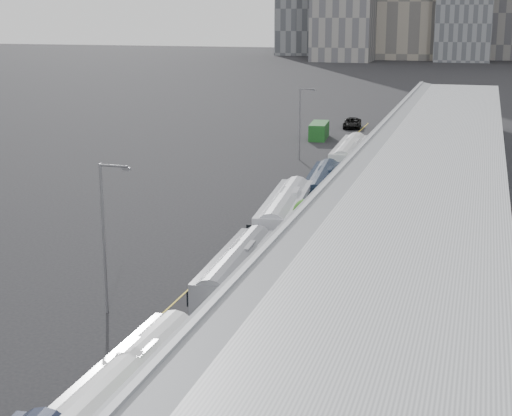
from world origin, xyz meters
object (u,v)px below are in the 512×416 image
at_px(bus_4, 285,222).
at_px(street_lamp_near, 106,229).
at_px(bus_6, 349,162).
at_px(bus_3, 237,281).
at_px(suv, 352,123).
at_px(street_lamp_far, 301,119).
at_px(bus_2, 126,401).
at_px(shipping_container, 319,131).
at_px(bus_5, 322,193).

xyz_separation_m(bus_4, street_lamp_near, (-6.78, -18.15, 3.76)).
relative_size(bus_6, street_lamp_near, 1.47).
bearing_deg(street_lamp_near, bus_3, 28.21).
xyz_separation_m(bus_6, suv, (-5.95, 38.05, -0.90)).
relative_size(street_lamp_near, street_lamp_far, 1.05).
height_order(bus_2, shipping_container, bus_2).
distance_m(street_lamp_near, suv, 83.60).
bearing_deg(street_lamp_far, street_lamp_near, -89.83).
bearing_deg(street_lamp_far, bus_3, -81.70).
relative_size(bus_6, shipping_container, 2.11).
bearing_deg(shipping_container, bus_4, -86.53).
bearing_deg(street_lamp_near, bus_5, 75.81).
distance_m(bus_5, street_lamp_far, 25.73).
xyz_separation_m(bus_3, bus_5, (0.35, 25.83, 0.07)).
xyz_separation_m(bus_3, bus_4, (-0.37, 14.31, 0.20)).
distance_m(bus_3, street_lamp_far, 50.79).
bearing_deg(bus_3, suv, 91.32).
height_order(bus_4, shipping_container, bus_4).
bearing_deg(street_lamp_far, bus_2, -83.68).
distance_m(bus_2, suv, 96.41).
relative_size(bus_2, bus_6, 0.86).
bearing_deg(bus_6, suv, 96.65).
bearing_deg(bus_4, bus_3, -93.69).
bearing_deg(street_lamp_near, bus_4, 69.50).
height_order(bus_4, street_lamp_far, street_lamp_far).
bearing_deg(bus_4, bus_6, 83.43).
bearing_deg(bus_2, bus_3, 90.93).
xyz_separation_m(bus_3, bus_6, (0.30, 41.57, 0.21)).
xyz_separation_m(bus_3, suv, (-5.64, 79.62, -0.69)).
relative_size(bus_4, street_lamp_far, 1.55).
distance_m(bus_3, bus_5, 25.84).
xyz_separation_m(bus_2, suv, (-5.71, 96.23, -0.67)).
bearing_deg(bus_3, bus_4, 88.73).
height_order(bus_5, bus_6, bus_6).
xyz_separation_m(bus_4, street_lamp_far, (-6.95, 35.81, 3.52)).
distance_m(street_lamp_near, shipping_container, 71.43).
xyz_separation_m(street_lamp_near, suv, (1.51, 83.45, -4.66)).
bearing_deg(bus_4, street_lamp_near, -115.66).
height_order(bus_5, suv, bus_5).
relative_size(bus_3, street_lamp_far, 1.36).
relative_size(street_lamp_far, shipping_container, 1.36).
distance_m(bus_6, street_lamp_near, 46.16).
xyz_separation_m(street_lamp_far, suv, (1.67, 29.50, -4.42)).
bearing_deg(street_lamp_near, street_lamp_far, 90.17).
xyz_separation_m(bus_5, suv, (-6.00, 53.79, -0.76)).
height_order(bus_4, bus_6, bus_6).
bearing_deg(street_lamp_far, suv, 86.76).
relative_size(bus_2, street_lamp_near, 1.27).
relative_size(street_lamp_far, suv, 1.53).
relative_size(bus_4, suv, 2.38).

